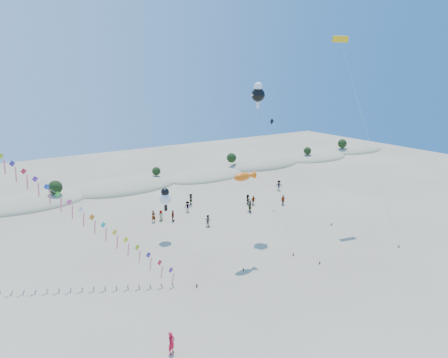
% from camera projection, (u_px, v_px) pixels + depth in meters
% --- Properties ---
extents(ground, '(160.00, 160.00, 0.00)m').
position_uv_depth(ground, '(303.00, 320.00, 31.13)').
color(ground, gray).
rests_on(ground, ground).
extents(dune_ridge, '(145.30, 11.49, 5.57)m').
position_uv_depth(dune_ridge, '(132.00, 186.00, 68.30)').
color(dune_ridge, tan).
rests_on(dune_ridge, ground).
extents(kite_train, '(23.71, 20.61, 20.97)m').
position_uv_depth(kite_train, '(25.00, 173.00, 35.51)').
color(kite_train, '#3F2D1E').
rests_on(kite_train, ground).
extents(fish_kite, '(7.23, 6.48, 9.79)m').
position_uv_depth(fish_kite, '(245.00, 177.00, 39.65)').
color(fish_kite, '#3F2D1E').
rests_on(fish_kite, ground).
extents(cartoon_kite_low, '(4.06, 12.75, 6.52)m').
position_uv_depth(cartoon_kite_low, '(165.00, 198.00, 45.55)').
color(cartoon_kite_low, '#3F2D1E').
rests_on(cartoon_kite_low, ground).
extents(cartoon_kite_high, '(2.75, 10.28, 18.89)m').
position_uv_depth(cartoon_kite_high, '(258.00, 93.00, 46.04)').
color(cartoon_kite_high, '#3F2D1E').
rests_on(cartoon_kite_high, ground).
extents(parafoil_kite, '(2.66, 13.03, 24.64)m').
position_uv_depth(parafoil_kite, '(341.00, 43.00, 48.53)').
color(parafoil_kite, '#3F2D1E').
rests_on(parafoil_kite, ground).
extents(dark_kite, '(1.01, 12.87, 13.34)m').
position_uv_depth(dark_kite, '(288.00, 150.00, 55.44)').
color(dark_kite, '#3F2D1E').
rests_on(dark_kite, ground).
extents(flyer_foreground, '(0.76, 0.69, 1.75)m').
position_uv_depth(flyer_foreground, '(171.00, 343.00, 27.19)').
color(flyer_foreground, red).
rests_on(flyer_foreground, ground).
extents(beachgoers, '(25.40, 10.48, 1.81)m').
position_uv_depth(beachgoers, '(227.00, 203.00, 57.37)').
color(beachgoers, slate).
rests_on(beachgoers, ground).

